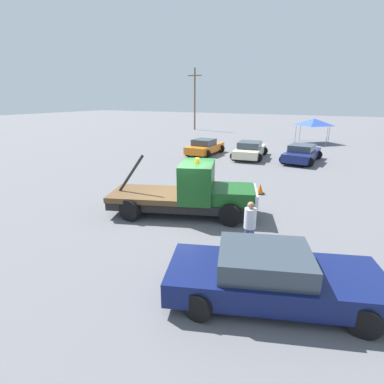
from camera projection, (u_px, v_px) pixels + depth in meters
ground_plane at (182, 214)px, 12.80m from camera, size 160.00×160.00×0.00m
tow_truck at (190, 193)px, 12.46m from camera, size 6.39×3.93×2.51m
foreground_car at (272, 276)px, 7.19m from camera, size 5.46×3.56×1.34m
person_near_truck at (250, 223)px, 9.40m from camera, size 0.38×0.38×1.69m
parked_car_orange at (205, 147)px, 25.90m from camera, size 2.44×4.37×1.34m
parked_car_cream at (250, 150)px, 24.49m from camera, size 2.92×5.09×1.34m
parked_car_navy at (302, 153)px, 22.96m from camera, size 2.73×4.98×1.34m
canopy_tent_blue at (314, 122)px, 32.01m from camera, size 3.15×3.15×2.60m
traffic_cone at (260, 189)px, 15.36m from camera, size 0.40×0.40×0.55m
utility_pole at (195, 98)px, 44.78m from camera, size 2.20×0.24×8.87m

